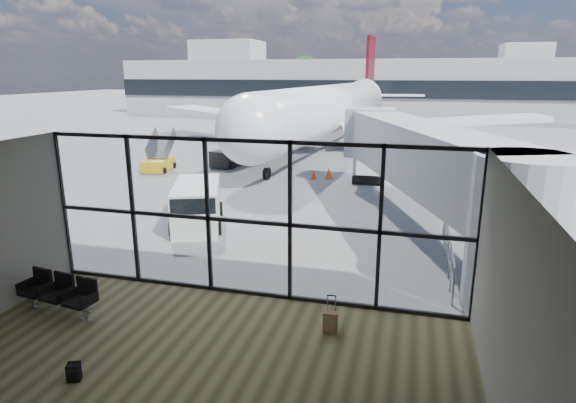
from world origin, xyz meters
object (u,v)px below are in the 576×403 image
at_px(suitcase, 331,322).
at_px(belt_loader, 233,156).
at_px(backpack, 74,373).
at_px(airliner, 333,109).
at_px(mobile_stairs, 159,163).
at_px(seating_row, 60,291).
at_px(service_van, 197,205).

relative_size(suitcase, belt_loader, 0.21).
relative_size(backpack, airliner, 0.01).
xyz_separation_m(backpack, mobile_stairs, (-9.56, 20.48, 0.31)).
xyz_separation_m(seating_row, backpack, (2.35, -2.53, -0.38)).
distance_m(backpack, airliner, 35.05).
bearing_deg(airliner, suitcase, -75.50).
height_order(seating_row, belt_loader, belt_loader).
distance_m(backpack, mobile_stairs, 22.60).
bearing_deg(mobile_stairs, belt_loader, 28.34).
distance_m(belt_loader, mobile_stairs, 5.02).
height_order(seating_row, mobile_stairs, mobile_stairs).
bearing_deg(airliner, service_van, -88.45).
bearing_deg(service_van, backpack, -100.24).
distance_m(service_van, belt_loader, 13.67).
bearing_deg(mobile_stairs, service_van, -61.73).
bearing_deg(belt_loader, backpack, -62.74).
xyz_separation_m(belt_loader, mobile_stairs, (-4.03, -2.99, -0.15)).
distance_m(seating_row, mobile_stairs, 19.35).
bearing_deg(seating_row, airliner, 95.10).
relative_size(service_van, mobile_stairs, 1.40).
relative_size(seating_row, service_van, 0.52).
distance_m(backpack, belt_loader, 24.11).
relative_size(suitcase, airliner, 0.02).
bearing_deg(suitcase, service_van, 131.75).
bearing_deg(airliner, mobile_stairs, -117.00).
relative_size(seating_row, belt_loader, 0.52).
xyz_separation_m(seating_row, belt_loader, (-3.18, 20.94, 0.08)).
height_order(suitcase, belt_loader, belt_loader).
bearing_deg(mobile_stairs, airliner, 50.01).
height_order(airliner, service_van, airliner).
relative_size(service_van, belt_loader, 1.00).
distance_m(backpack, suitcase, 5.80).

